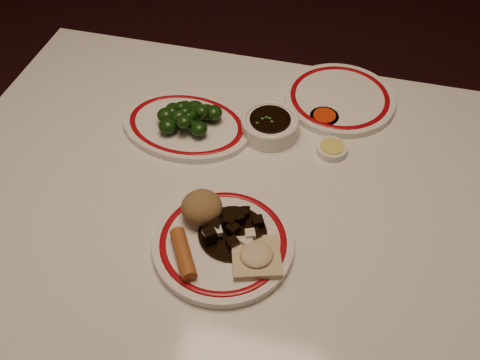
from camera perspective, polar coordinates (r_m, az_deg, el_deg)
name	(u,v)px	position (r m, az deg, el deg)	size (l,w,h in m)	color
ground	(235,355)	(1.69, -0.52, -18.20)	(7.00, 7.00, 0.00)	black
dining_table	(233,222)	(1.12, -0.76, -4.50)	(1.20, 0.90, 0.75)	white
main_plate	(223,243)	(0.96, -1.80, -6.76)	(0.31, 0.31, 0.02)	white
rice_mound	(202,207)	(0.97, -4.10, -2.92)	(0.08, 0.08, 0.05)	olive
spring_roll	(183,254)	(0.93, -6.07, -7.83)	(0.03, 0.03, 0.10)	#AA5A29
fried_wonton	(256,256)	(0.92, 1.76, -8.12)	(0.10, 0.10, 0.02)	#CCB690
stirfry_heap	(233,230)	(0.96, -0.78, -5.40)	(0.12, 0.12, 0.03)	black
broccoli_plate	(186,126)	(1.17, -5.75, 5.80)	(0.30, 0.27, 0.02)	white
broccoli_pile	(188,115)	(1.15, -5.58, 6.90)	(0.13, 0.10, 0.05)	#23471C
soy_bowl	(270,126)	(1.15, 3.20, 5.75)	(0.12, 0.12, 0.04)	white
sweet_sour_dish	(324,118)	(1.20, 8.96, 6.52)	(0.06, 0.06, 0.02)	white
mustard_dish	(332,149)	(1.13, 9.76, 3.28)	(0.06, 0.06, 0.02)	white
far_plate	(339,99)	(1.26, 10.56, 8.54)	(0.30, 0.30, 0.02)	white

